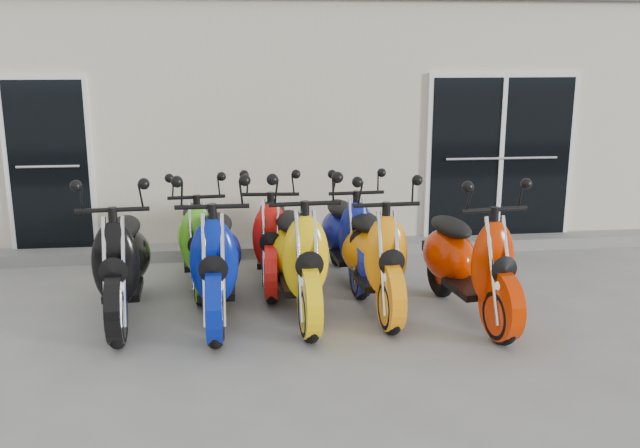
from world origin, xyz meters
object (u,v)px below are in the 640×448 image
at_px(scooter_front_orange_a, 298,240).
at_px(scooter_front_red, 469,245).
at_px(scooter_front_blue, 215,244).
at_px(scooter_back_red, 272,224).
at_px(scooter_front_orange_b, 374,239).
at_px(scooter_back_blue, 348,222).
at_px(scooter_front_black, 121,246).
at_px(scooter_back_green, 197,227).

xyz_separation_m(scooter_front_orange_a, scooter_front_red, (1.66, -0.28, -0.03)).
distance_m(scooter_front_blue, scooter_back_red, 1.17).
height_order(scooter_front_orange_a, scooter_back_red, scooter_front_orange_a).
xyz_separation_m(scooter_front_blue, scooter_front_orange_b, (1.58, 0.09, -0.03)).
xyz_separation_m(scooter_back_red, scooter_back_blue, (0.86, 0.01, -0.01)).
xyz_separation_m(scooter_front_blue, scooter_front_red, (2.47, -0.26, -0.03)).
relative_size(scooter_front_black, scooter_front_orange_b, 1.02).
height_order(scooter_back_green, scooter_back_red, scooter_back_red).
xyz_separation_m(scooter_front_black, scooter_front_blue, (0.91, -0.08, 0.02)).
height_order(scooter_front_red, scooter_back_blue, scooter_front_red).
height_order(scooter_front_red, scooter_back_red, scooter_front_red).
bearing_deg(scooter_back_green, scooter_front_orange_a, -48.52).
distance_m(scooter_back_green, scooter_back_blue, 1.69).
bearing_deg(scooter_front_red, scooter_front_orange_b, 150.66).
bearing_deg(scooter_front_black, scooter_front_red, -8.80).
bearing_deg(scooter_front_orange_b, scooter_front_orange_a, -177.95).
bearing_deg(scooter_front_blue, scooter_back_blue, 34.99).
distance_m(scooter_front_black, scooter_front_orange_b, 2.49).
bearing_deg(scooter_back_blue, scooter_front_orange_a, -126.77).
relative_size(scooter_front_orange_a, scooter_back_red, 1.10).
bearing_deg(scooter_front_blue, scooter_front_black, 175.04).
relative_size(scooter_front_red, scooter_back_red, 1.06).
xyz_separation_m(scooter_front_black, scooter_back_blue, (2.37, 0.93, -0.06)).
relative_size(scooter_front_red, scooter_back_blue, 1.07).
relative_size(scooter_front_orange_b, scooter_back_red, 1.06).
relative_size(scooter_front_orange_a, scooter_front_red, 1.03).
bearing_deg(scooter_front_red, scooter_back_green, 146.97).
relative_size(scooter_front_black, scooter_front_blue, 0.98).
xyz_separation_m(scooter_front_orange_a, scooter_back_red, (-0.21, 0.98, -0.07)).
xyz_separation_m(scooter_front_orange_b, scooter_back_blue, (-0.13, 0.92, -0.05)).
bearing_deg(scooter_back_red, scooter_front_black, -144.82).
distance_m(scooter_front_black, scooter_front_blue, 0.92).
distance_m(scooter_front_red, scooter_back_blue, 1.62).
bearing_deg(scooter_back_red, scooter_front_red, -30.38).
height_order(scooter_front_black, scooter_back_blue, scooter_front_black).
bearing_deg(scooter_front_red, scooter_front_blue, 166.31).
xyz_separation_m(scooter_front_blue, scooter_back_red, (0.60, 1.01, -0.07)).
bearing_deg(scooter_back_green, scooter_back_red, -5.67).
xyz_separation_m(scooter_front_blue, scooter_back_green, (-0.23, 1.02, -0.08)).
bearing_deg(scooter_front_orange_b, scooter_back_green, 149.97).
distance_m(scooter_front_red, scooter_back_red, 2.26).
distance_m(scooter_front_orange_a, scooter_back_red, 1.01).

